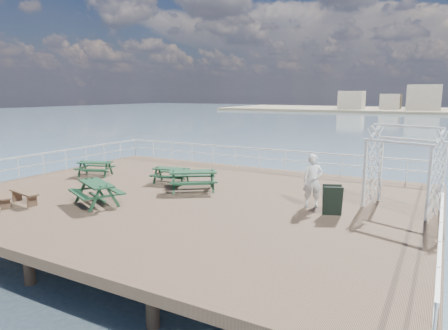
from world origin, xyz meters
TOP-DOWN VIEW (x-y plane):
  - ground at (0.00, 0.00)m, footprint 18.00×14.00m
  - railing at (-0.07, 2.57)m, footprint 17.77×13.76m
  - picnic_table_a at (-6.26, 0.96)m, footprint 1.98×1.79m
  - picnic_table_b at (-2.01, 1.48)m, footprint 1.84×1.60m
  - picnic_table_c at (-0.33, 0.75)m, footprint 2.49×2.40m
  - picnic_table_d at (-2.28, -2.73)m, footprint 2.37×2.19m
  - flat_bench_near at (-4.68, -3.99)m, footprint 1.62×0.65m
  - flat_bench_far at (-5.10, -4.57)m, footprint 1.45×0.85m
  - trellis_arbor at (7.60, 1.90)m, footprint 2.67×1.97m
  - sandwich_board at (5.65, 0.11)m, footprint 0.76×0.67m
  - person at (4.77, 0.78)m, footprint 0.82×0.68m

SIDE VIEW (x-z plane):
  - ground at x=0.00m, z-range -0.30..0.00m
  - flat_bench_far at x=-5.10m, z-range 0.10..0.51m
  - flat_bench_near at x=-4.68m, z-range 0.11..0.57m
  - picnic_table_b at x=-2.01m, z-range 0.11..0.88m
  - sandwich_board at x=5.65m, z-range -0.01..1.02m
  - picnic_table_a at x=-6.26m, z-range 0.11..0.90m
  - picnic_table_d at x=-2.28m, z-range 0.13..1.05m
  - picnic_table_c at x=-0.33m, z-range 0.13..1.08m
  - railing at x=-0.07m, z-range 0.32..1.42m
  - person at x=4.77m, z-range 0.00..1.91m
  - trellis_arbor at x=7.60m, z-range -0.17..2.80m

